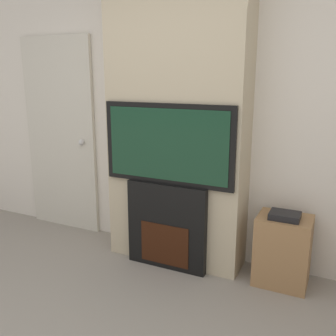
{
  "coord_description": "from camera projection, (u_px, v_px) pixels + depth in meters",
  "views": [
    {
      "loc": [
        1.32,
        -1.11,
        1.66
      ],
      "look_at": [
        0.0,
        1.63,
        0.9
      ],
      "focal_mm": 40.0,
      "sensor_mm": 36.0,
      "label": 1
    }
  ],
  "objects": [
    {
      "name": "fireplace",
      "position": [
        168.0,
        226.0,
        3.26
      ],
      "size": [
        0.73,
        0.15,
        0.76
      ],
      "color": "black",
      "rests_on": "ground_plane"
    },
    {
      "name": "wall_back",
      "position": [
        187.0,
        110.0,
        3.38
      ],
      "size": [
        6.0,
        0.06,
        2.7
      ],
      "color": "silver",
      "rests_on": "ground_plane"
    },
    {
      "name": "entry_door",
      "position": [
        61.0,
        136.0,
        4.02
      ],
      "size": [
        0.88,
        0.09,
        2.04
      ],
      "color": "beige",
      "rests_on": "ground_plane"
    },
    {
      "name": "television",
      "position": [
        168.0,
        144.0,
        3.09
      ],
      "size": [
        1.16,
        0.07,
        0.67
      ],
      "color": "black",
      "rests_on": "fireplace"
    },
    {
      "name": "media_stand",
      "position": [
        283.0,
        250.0,
        3.01
      ],
      "size": [
        0.42,
        0.33,
        0.62
      ],
      "color": "#997047",
      "rests_on": "ground_plane"
    },
    {
      "name": "chimney_breast",
      "position": [
        177.0,
        112.0,
        3.19
      ],
      "size": [
        1.22,
        0.37,
        2.7
      ],
      "color": "#BCAD8E",
      "rests_on": "ground_plane"
    }
  ]
}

